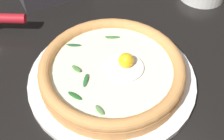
# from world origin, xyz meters

# --- Properties ---
(ground_plane) EXTENTS (2.40, 2.40, 0.03)m
(ground_plane) POSITION_xyz_m (0.00, 0.00, -0.01)
(ground_plane) COLOR black
(ground_plane) RESTS_ON ground
(pizza_plate) EXTENTS (0.33, 0.33, 0.01)m
(pizza_plate) POSITION_xyz_m (0.01, -0.01, 0.01)
(pizza_plate) COLOR white
(pizza_plate) RESTS_ON ground
(pizza) EXTENTS (0.28, 0.28, 0.06)m
(pizza) POSITION_xyz_m (0.01, -0.01, 0.03)
(pizza) COLOR #D68F50
(pizza) RESTS_ON pizza_plate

